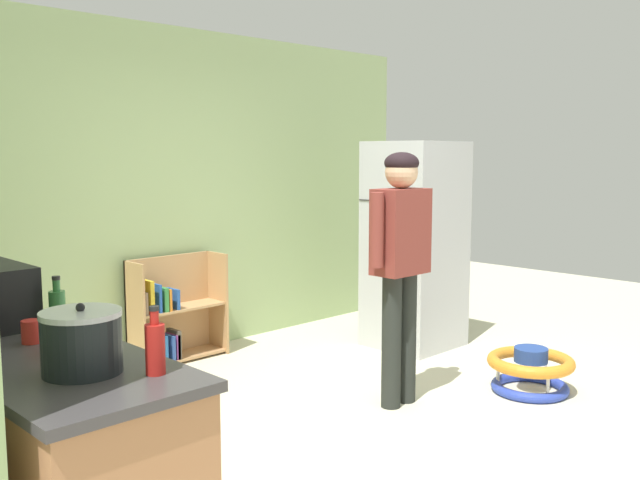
# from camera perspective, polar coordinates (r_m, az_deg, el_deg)

# --- Properties ---
(ground_plane) EXTENTS (12.00, 12.00, 0.00)m
(ground_plane) POSITION_cam_1_polar(r_m,az_deg,el_deg) (4.56, 6.26, -14.60)
(ground_plane) COLOR beige
(ground_plane) RESTS_ON ground
(back_wall) EXTENTS (5.20, 0.06, 2.70)m
(back_wall) POSITION_cam_1_polar(r_m,az_deg,el_deg) (5.99, -11.15, 3.78)
(back_wall) COLOR #9FB87E
(back_wall) RESTS_ON ground
(kitchen_counter) EXTENTS (0.65, 2.26, 0.90)m
(kitchen_counter) POSITION_cam_1_polar(r_m,az_deg,el_deg) (3.44, -23.72, -14.44)
(kitchen_counter) COLOR #B6784D
(kitchen_counter) RESTS_ON ground
(refrigerator) EXTENTS (0.73, 0.68, 1.78)m
(refrigerator) POSITION_cam_1_polar(r_m,az_deg,el_deg) (6.15, 7.70, -0.38)
(refrigerator) COLOR #B7BABF
(refrigerator) RESTS_ON ground
(bookshelf) EXTENTS (0.80, 0.28, 0.85)m
(bookshelf) POSITION_cam_1_polar(r_m,az_deg,el_deg) (5.83, -12.07, -6.17)
(bookshelf) COLOR tan
(bookshelf) RESTS_ON ground
(standing_person) EXTENTS (0.57, 0.23, 1.69)m
(standing_person) POSITION_cam_1_polar(r_m,az_deg,el_deg) (4.64, 6.54, -1.06)
(standing_person) COLOR #252926
(standing_person) RESTS_ON ground
(baby_walker) EXTENTS (0.60, 0.60, 0.32)m
(baby_walker) POSITION_cam_1_polar(r_m,az_deg,el_deg) (5.25, 16.72, -10.09)
(baby_walker) COLOR #2D45BA
(baby_walker) RESTS_ON ground
(crock_pot) EXTENTS (0.29, 0.29, 0.25)m
(crock_pot) POSITION_cam_1_polar(r_m,az_deg,el_deg) (2.66, -18.78, -7.83)
(crock_pot) COLOR black
(crock_pot) RESTS_ON kitchen_counter
(ketchup_bottle) EXTENTS (0.07, 0.07, 0.25)m
(ketchup_bottle) POSITION_cam_1_polar(r_m,az_deg,el_deg) (2.57, -13.25, -8.45)
(ketchup_bottle) COLOR red
(ketchup_bottle) RESTS_ON kitchen_counter
(green_glass_bottle) EXTENTS (0.07, 0.07, 0.25)m
(green_glass_bottle) POSITION_cam_1_polar(r_m,az_deg,el_deg) (3.30, -20.55, -5.29)
(green_glass_bottle) COLOR #33753D
(green_glass_bottle) RESTS_ON kitchen_counter
(orange_cup) EXTENTS (0.08, 0.08, 0.09)m
(orange_cup) POSITION_cam_1_polar(r_m,az_deg,el_deg) (2.97, -20.43, -7.65)
(orange_cup) COLOR orange
(orange_cup) RESTS_ON kitchen_counter
(red_cup) EXTENTS (0.08, 0.08, 0.09)m
(red_cup) POSITION_cam_1_polar(r_m,az_deg,el_deg) (3.15, -22.39, -6.89)
(red_cup) COLOR red
(red_cup) RESTS_ON kitchen_counter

